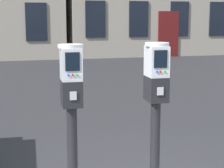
{
  "coord_description": "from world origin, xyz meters",
  "views": [
    {
      "loc": [
        -1.29,
        -3.46,
        1.86
      ],
      "look_at": [
        -0.38,
        -0.07,
        1.26
      ],
      "focal_mm": 63.45,
      "sensor_mm": 36.0,
      "label": 1
    }
  ],
  "objects": [
    {
      "name": "parking_meter_near_kerb",
      "position": [
        -0.76,
        -0.17,
        1.17
      ],
      "size": [
        0.22,
        0.26,
        1.49
      ],
      "rotation": [
        0.0,
        0.0,
        -1.61
      ],
      "color": "black",
      "rests_on": "sidewalk_slab"
    },
    {
      "name": "parking_meter_twin_adjacent",
      "position": [
        0.01,
        -0.17,
        1.17
      ],
      "size": [
        0.22,
        0.26,
        1.49
      ],
      "rotation": [
        0.0,
        0.0,
        -1.61
      ],
      "color": "black",
      "rests_on": "sidewalk_slab"
    }
  ]
}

